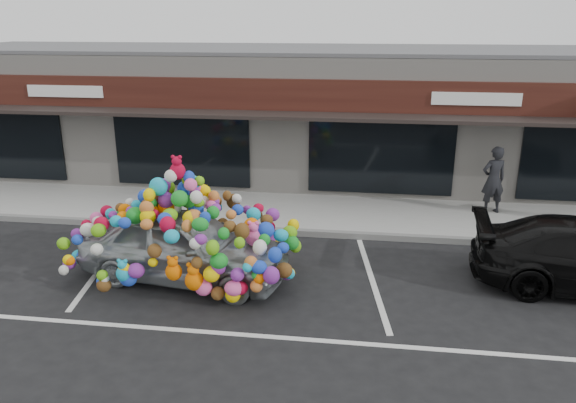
# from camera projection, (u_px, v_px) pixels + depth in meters

# --- Properties ---
(ground) EXTENTS (90.00, 90.00, 0.00)m
(ground) POSITION_uv_depth(u_px,v_px,m) (241.00, 276.00, 12.06)
(ground) COLOR black
(ground) RESTS_ON ground
(shop_building) EXTENTS (24.00, 7.20, 4.31)m
(shop_building) POSITION_uv_depth(u_px,v_px,m) (292.00, 112.00, 19.32)
(shop_building) COLOR beige
(shop_building) RESTS_ON ground
(sidewalk) EXTENTS (26.00, 3.00, 0.15)m
(sidewalk) POSITION_uv_depth(u_px,v_px,m) (271.00, 211.00, 15.80)
(sidewalk) COLOR #989792
(sidewalk) RESTS_ON ground
(kerb) EXTENTS (26.00, 0.18, 0.16)m
(kerb) POSITION_uv_depth(u_px,v_px,m) (262.00, 231.00, 14.39)
(kerb) COLOR slate
(kerb) RESTS_ON ground
(parking_stripe_left) EXTENTS (0.73, 4.37, 0.01)m
(parking_stripe_left) POSITION_uv_depth(u_px,v_px,m) (104.00, 263.00, 12.67)
(parking_stripe_left) COLOR silver
(parking_stripe_left) RESTS_ON ground
(parking_stripe_mid) EXTENTS (0.73, 4.37, 0.01)m
(parking_stripe_mid) POSITION_uv_depth(u_px,v_px,m) (372.00, 279.00, 11.88)
(parking_stripe_mid) COLOR silver
(parking_stripe_mid) RESTS_ON ground
(lane_line) EXTENTS (14.00, 0.12, 0.01)m
(lane_line) POSITION_uv_depth(u_px,v_px,m) (326.00, 341.00, 9.64)
(lane_line) COLOR silver
(lane_line) RESTS_ON ground
(toy_car) EXTENTS (3.18, 4.93, 2.73)m
(toy_car) POSITION_uv_depth(u_px,v_px,m) (184.00, 237.00, 11.68)
(toy_car) COLOR #B4BCC0
(toy_car) RESTS_ON ground
(pedestrian_a) EXTENTS (0.78, 0.63, 1.86)m
(pedestrian_a) POSITION_uv_depth(u_px,v_px,m) (493.00, 180.00, 15.22)
(pedestrian_a) COLOR black
(pedestrian_a) RESTS_ON sidewalk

